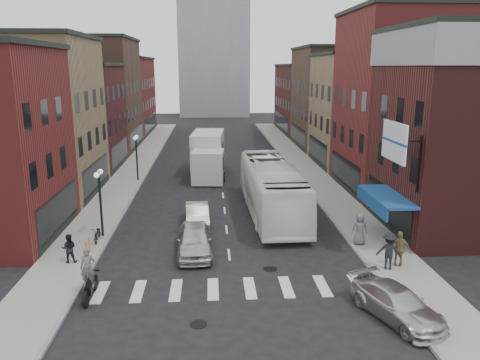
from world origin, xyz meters
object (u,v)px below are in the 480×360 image
object	(u,v)px
transit_bus	(272,189)
curb_car	(397,304)
sedan_left_near	(194,240)
ped_right_b	(399,249)
streetlamp_near	(100,191)
bike_rack	(88,246)
billboard_sign	(396,143)
streetlamp_far	(136,149)
ped_right_a	(389,251)
box_truck	(208,155)
parked_bicycle	(98,233)
motorcycle_rider	(89,275)
ped_left_solo	(69,248)
sedan_left_far	(197,215)
ped_right_c	(360,229)

from	to	relation	value
transit_bus	curb_car	world-z (taller)	transit_bus
sedan_left_near	ped_right_b	size ratio (longest dim) A/B	2.54
streetlamp_near	bike_rack	distance (m)	3.59
curb_car	billboard_sign	bearing A→B (deg)	51.08
transit_bus	billboard_sign	bearing A→B (deg)	-56.04
streetlamp_far	ped_right_a	world-z (taller)	streetlamp_far
bike_rack	ped_right_b	distance (m)	16.28
bike_rack	streetlamp_near	bearing A→B (deg)	85.76
billboard_sign	sedan_left_near	bearing A→B (deg)	175.87
streetlamp_near	box_truck	bearing A→B (deg)	68.71
billboard_sign	streetlamp_far	bearing A→B (deg)	132.41
parked_bicycle	streetlamp_near	bearing A→B (deg)	78.45
motorcycle_rider	parked_bicycle	world-z (taller)	motorcycle_rider
box_truck	ped_left_solo	xyz separation A→B (m)	(-7.05, -19.80, -1.03)
streetlamp_near	sedan_left_far	bearing A→B (deg)	19.78
box_truck	sedan_left_near	bearing A→B (deg)	-87.41
box_truck	sedan_left_far	xyz separation A→B (m)	(-0.66, -13.97, -1.27)
sedan_left_far	ped_right_c	size ratio (longest dim) A/B	2.28
streetlamp_near	box_truck	world-z (taller)	streetlamp_near
transit_bus	parked_bicycle	xyz separation A→B (m)	(-10.70, -4.84, -1.22)
motorcycle_rider	ped_right_b	bearing A→B (deg)	3.39
streetlamp_far	ped_right_c	bearing A→B (deg)	-47.75
streetlamp_near	ped_right_b	size ratio (longest dim) A/B	2.25
sedan_left_far	curb_car	distance (m)	14.63
streetlamp_near	ped_right_c	bearing A→B (deg)	-8.81
parked_bicycle	sedan_left_far	bearing A→B (deg)	21.89
ped_right_b	ped_right_c	size ratio (longest dim) A/B	1.01
ped_left_solo	ped_right_c	distance (m)	15.70
curb_car	ped_right_a	distance (m)	4.60
billboard_sign	motorcycle_rider	xyz separation A→B (m)	(-14.89, -4.05, -5.03)
bike_rack	sedan_left_far	distance (m)	7.44
transit_bus	ped_right_b	world-z (taller)	transit_bus
sedan_left_near	curb_car	world-z (taller)	sedan_left_near
sedan_left_far	ped_right_a	size ratio (longest dim) A/B	2.18
motorcycle_rider	sedan_left_far	bearing A→B (deg)	59.82
bike_rack	transit_bus	bearing A→B (deg)	31.88
transit_bus	ped_right_c	bearing A→B (deg)	-58.02
streetlamp_far	ped_right_b	bearing A→B (deg)	-50.64
bike_rack	transit_bus	size ratio (longest dim) A/B	0.06
bike_rack	ped_right_c	xyz separation A→B (m)	(15.00, 0.41, 0.50)
ped_right_c	ped_right_a	bearing A→B (deg)	100.48
motorcycle_rider	parked_bicycle	bearing A→B (deg)	94.96
sedan_left_far	ped_right_c	distance (m)	10.20
bike_rack	ped_right_a	world-z (taller)	ped_right_a
ped_left_solo	ped_right_c	world-z (taller)	ped_right_c
ped_right_b	motorcycle_rider	bearing A→B (deg)	31.64
streetlamp_far	sedan_left_far	bearing A→B (deg)	-65.14
curb_car	ped_right_c	bearing A→B (deg)	62.18
billboard_sign	sedan_left_far	bearing A→B (deg)	152.19
transit_bus	ped_right_a	bearing A→B (deg)	-66.12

